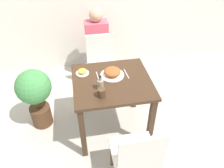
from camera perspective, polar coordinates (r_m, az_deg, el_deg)
The scene contains 12 objects.
ground_plane at distance 2.93m, azimuth 0.00°, elevation -11.21°, with size 16.00×16.00×0.00m, color #B7B2A8.
dining_table at distance 2.48m, azimuth 0.00°, elevation -1.59°, with size 0.86×0.78×0.78m.
chair_near at distance 2.08m, azimuth 6.42°, elevation -18.16°, with size 0.42×0.42×0.90m.
chair_far at distance 3.18m, azimuth -2.78°, elevation 5.57°, with size 0.42×0.42×0.90m.
food_plate at distance 2.44m, azimuth 0.07°, elevation 3.02°, with size 0.27×0.27×0.09m.
side_plate at distance 2.50m, azimuth -7.78°, elevation 3.16°, with size 0.15×0.15×0.06m.
drink_cup at distance 2.16m, azimuth -2.77°, elevation -2.31°, with size 0.08×0.08×0.09m.
sauce_bottle at distance 2.24m, azimuth -3.03°, elevation 0.03°, with size 0.06×0.06×0.17m.
fork_utensil at distance 2.44m, azimuth -3.72°, elevation 1.87°, with size 0.02×0.20×0.00m.
spoon_utensil at distance 2.49m, azimuth 3.79°, elevation 2.68°, with size 0.02×0.19×0.00m.
potted_plant_left at distance 2.78m, azimuth -19.44°, elevation -2.24°, with size 0.42×0.42×0.83m.
person_figure at distance 3.48m, azimuth -3.89°, elevation 10.05°, with size 0.34×0.22×1.17m.
Camera 1 is at (-0.34, -1.86, 2.24)m, focal length 35.00 mm.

